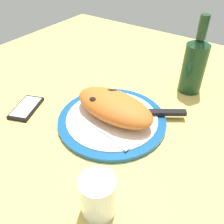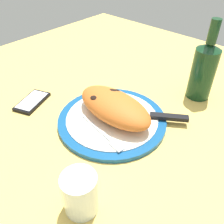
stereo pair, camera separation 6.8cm
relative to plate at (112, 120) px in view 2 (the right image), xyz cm
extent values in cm
cube|color=#DBB756|center=(0.00, 0.00, -2.27)|extent=(150.00, 150.00, 3.00)
cylinder|color=navy|center=(0.00, 0.00, -0.11)|extent=(31.22, 31.22, 1.32)
cylinder|color=white|center=(0.00, 0.00, 0.69)|extent=(26.37, 26.37, 0.30)
ellipsoid|color=#C16023|center=(0.45, 0.96, 4.23)|extent=(25.32, 13.71, 6.77)
ellipsoid|color=black|center=(-2.73, 3.17, 6.84)|extent=(3.23, 2.81, 1.08)
ellipsoid|color=black|center=(-2.22, 4.09, 6.66)|extent=(3.42, 3.37, 0.89)
ellipsoid|color=black|center=(-4.57, -1.85, 6.43)|extent=(3.48, 2.87, 1.06)
ellipsoid|color=black|center=(-3.29, 2.78, 6.86)|extent=(2.40, 2.22, 0.71)
cube|color=silver|center=(-0.14, -6.17, 1.04)|extent=(13.55, 3.10, 0.40)
cube|color=silver|center=(8.53, -7.60, 1.04)|extent=(4.31, 2.82, 0.40)
cube|color=silver|center=(2.29, 3.67, 1.04)|extent=(12.14, 8.90, 0.40)
cube|color=black|center=(12.42, 10.49, 1.44)|extent=(10.14, 7.73, 1.20)
cube|color=black|center=(-25.24, -10.30, -0.27)|extent=(10.20, 13.26, 1.00)
cube|color=white|center=(-25.24, -10.30, 0.31)|extent=(8.79, 11.60, 0.16)
cylinder|color=silver|center=(13.30, -23.87, 3.93)|extent=(7.01, 7.01, 9.41)
cylinder|color=silver|center=(13.30, -23.87, 1.20)|extent=(6.45, 6.45, 3.53)
cylinder|color=#14381E|center=(12.12, 29.12, 7.41)|extent=(7.51, 7.51, 16.36)
cone|color=#14381E|center=(12.12, 29.12, 16.53)|extent=(7.51, 7.51, 1.88)
cylinder|color=#14381E|center=(12.12, 29.12, 20.98)|extent=(2.86, 2.86, 7.03)
camera|label=1|loc=(30.33, -43.67, 45.13)|focal=38.55mm
camera|label=2|loc=(35.64, -39.45, 45.13)|focal=38.55mm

